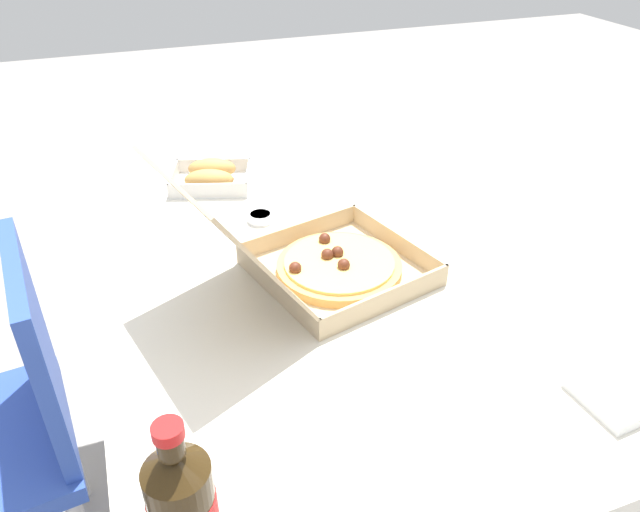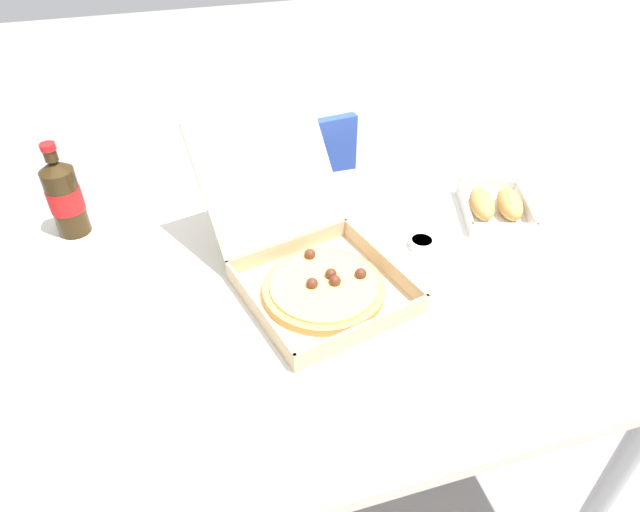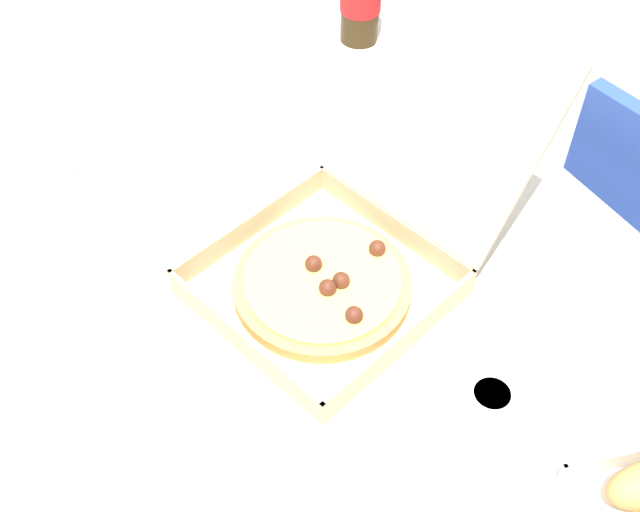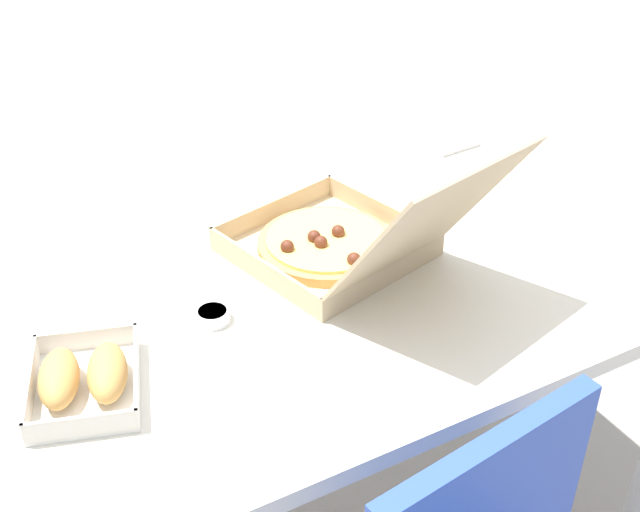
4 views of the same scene
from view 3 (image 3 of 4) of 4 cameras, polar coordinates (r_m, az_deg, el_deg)
The scene contains 4 objects.
dining_table at distance 1.17m, azimuth 1.26°, elevation -5.20°, with size 1.23×0.88×0.74m.
pizza_box_open at distance 1.10m, azimuth 1.80°, elevation 0.14°, with size 0.40×0.52×0.29m.
napkin_pile at distance 1.36m, azimuth -19.89°, elevation 6.24°, with size 0.11×0.11×0.02m, color white.
dipping_sauce_cup at distance 1.02m, azimuth 12.05°, elevation -9.74°, with size 0.06×0.06×0.02m.
Camera 3 is at (0.58, -0.37, 1.60)m, focal length 45.15 mm.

